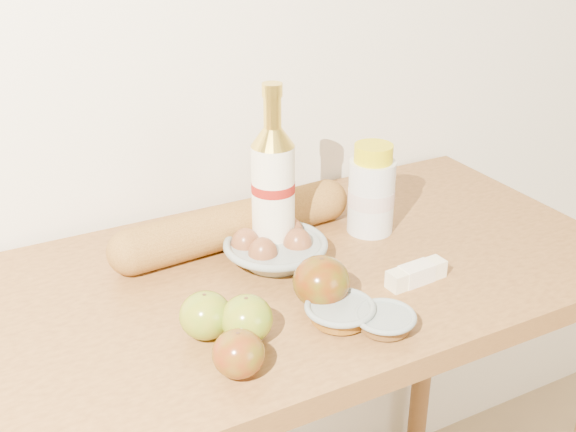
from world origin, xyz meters
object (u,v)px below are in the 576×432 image
object	(u,v)px
cream_bottle	(371,192)
egg_bowl	(274,248)
table	(280,334)
baguette	(236,224)
bourbon_bottle	(273,188)

from	to	relation	value
cream_bottle	egg_bowl	distance (m)	0.22
egg_bowl	cream_bottle	bearing A→B (deg)	5.89
table	baguette	xyz separation A→B (m)	(-0.02, 0.13, 0.16)
table	egg_bowl	distance (m)	0.16
table	cream_bottle	distance (m)	0.31
cream_bottle	bourbon_bottle	bearing A→B (deg)	-165.91
bourbon_bottle	baguette	size ratio (longest dim) A/B	0.64
cream_bottle	baguette	size ratio (longest dim) A/B	0.36
bourbon_bottle	baguette	bearing A→B (deg)	140.93
bourbon_bottle	baguette	xyz separation A→B (m)	(-0.05, 0.06, -0.08)
egg_bowl	baguette	bearing A→B (deg)	109.58
table	egg_bowl	size ratio (longest dim) A/B	6.44
bourbon_bottle	baguette	distance (m)	0.11
table	baguette	size ratio (longest dim) A/B	2.51
egg_bowl	baguette	size ratio (longest dim) A/B	0.39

